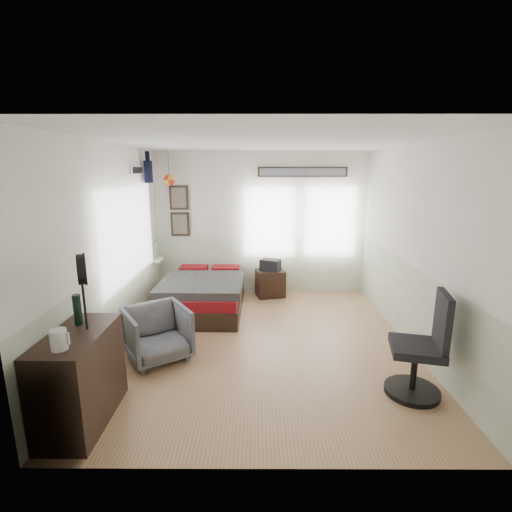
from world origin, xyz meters
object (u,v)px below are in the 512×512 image
object	(u,v)px
bed	(204,294)
armchair	(157,333)
nightstand	(270,283)
dresser	(81,378)
task_chair	(422,354)

from	to	relation	value
bed	armchair	world-z (taller)	armchair
armchair	nightstand	distance (m)	2.85
bed	armchair	distance (m)	1.71
dresser	armchair	size ratio (longest dim) A/B	1.34
bed	task_chair	distance (m)	3.61
armchair	dresser	bearing A→B (deg)	-141.36
dresser	nightstand	world-z (taller)	dresser
task_chair	nightstand	bearing A→B (deg)	127.91
dresser	task_chair	bearing A→B (deg)	7.29
dresser	nightstand	bearing A→B (deg)	62.29
nightstand	task_chair	bearing A→B (deg)	-78.31
bed	task_chair	xyz separation A→B (m)	(2.64, -2.45, 0.18)
nightstand	task_chair	world-z (taller)	task_chair
armchair	nightstand	xyz separation A→B (m)	(1.51, 2.42, -0.08)
dresser	task_chair	distance (m)	3.42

